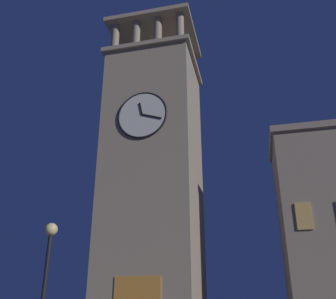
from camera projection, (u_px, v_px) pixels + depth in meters
name	position (u px, v px, depth m)	size (l,w,h in m)	color
clocktower	(153.00, 178.00, 30.96)	(7.80, 7.52, 28.59)	gray
street_lamp	(47.00, 266.00, 12.56)	(0.44, 0.44, 4.86)	black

